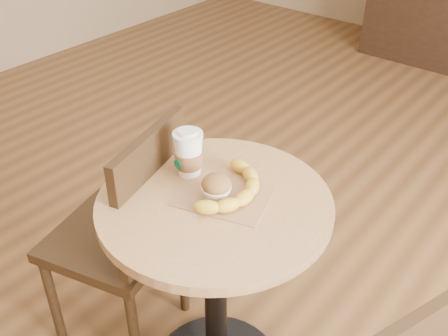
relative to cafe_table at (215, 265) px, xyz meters
The scene contains 6 objects.
cafe_table is the anchor object (origin of this frame).
chair_left 0.34m from the cafe_table, behind, with size 0.47×0.47×0.88m.
kraft_bag 0.25m from the cafe_table, 59.55° to the left, with size 0.24×0.18×0.00m, color #906646.
coffee_cup 0.34m from the cafe_table, 160.28° to the left, with size 0.08×0.09×0.14m.
muffin 0.28m from the cafe_table, 55.97° to the left, with size 0.08×0.08×0.07m.
banana 0.27m from the cafe_table, 58.98° to the left, with size 0.17×0.28×0.04m, color gold, non-canonical shape.
Camera 1 is at (0.62, -0.95, 1.60)m, focal length 42.00 mm.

